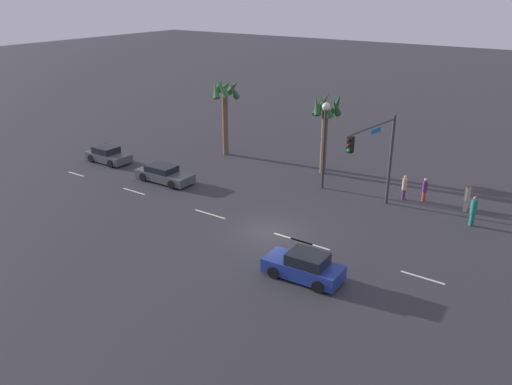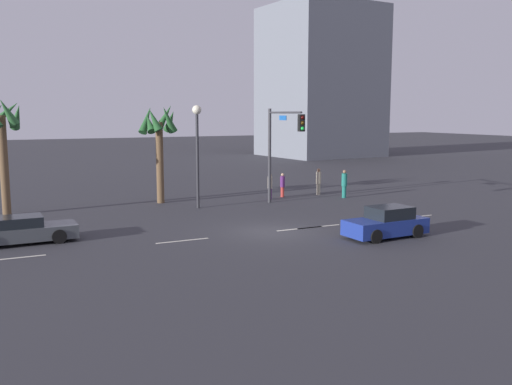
# 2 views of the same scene
# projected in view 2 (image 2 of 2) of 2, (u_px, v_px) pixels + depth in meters

# --- Properties ---
(ground_plane) EXTENTS (220.00, 220.00, 0.00)m
(ground_plane) POSITION_uv_depth(u_px,v_px,m) (272.00, 232.00, 27.62)
(ground_plane) COLOR #333338
(lane_stripe_1) EXTENTS (2.19, 0.14, 0.01)m
(lane_stripe_1) POSITION_uv_depth(u_px,v_px,m) (17.00, 258.00, 22.60)
(lane_stripe_1) COLOR silver
(lane_stripe_1) RESTS_ON ground_plane
(lane_stripe_2) EXTENTS (2.49, 0.14, 0.01)m
(lane_stripe_2) POSITION_uv_depth(u_px,v_px,m) (183.00, 241.00, 25.63)
(lane_stripe_2) COLOR silver
(lane_stripe_2) RESTS_ON ground_plane
(lane_stripe_3) EXTENTS (2.59, 0.14, 0.01)m
(lane_stripe_3) POSITION_uv_depth(u_px,v_px,m) (300.00, 229.00, 28.32)
(lane_stripe_3) COLOR silver
(lane_stripe_3) RESTS_ON ground_plane
(lane_stripe_4) EXTENTS (2.53, 0.14, 0.01)m
(lane_stripe_4) POSITION_uv_depth(u_px,v_px,m) (319.00, 227.00, 28.81)
(lane_stripe_4) COLOR silver
(lane_stripe_4) RESTS_ON ground_plane
(lane_stripe_5) EXTENTS (2.24, 0.14, 0.01)m
(lane_stripe_5) POSITION_uv_depth(u_px,v_px,m) (416.00, 217.00, 31.61)
(lane_stripe_5) COLOR silver
(lane_stripe_5) RESTS_ON ground_plane
(car_0) EXTENTS (4.04, 1.89, 1.44)m
(car_0) POSITION_uv_depth(u_px,v_px,m) (386.00, 223.00, 26.33)
(car_0) COLOR navy
(car_0) RESTS_ON ground_plane
(car_2) EXTENTS (4.60, 1.86, 1.23)m
(car_2) POSITION_uv_depth(u_px,v_px,m) (22.00, 231.00, 25.10)
(car_2) COLOR #474C51
(car_2) RESTS_ON ground_plane
(traffic_signal) EXTENTS (0.93, 5.44, 6.07)m
(traffic_signal) POSITION_uv_depth(u_px,v_px,m) (280.00, 140.00, 34.30)
(traffic_signal) COLOR #38383D
(traffic_signal) RESTS_ON ground_plane
(streetlamp) EXTENTS (0.56, 0.56, 6.26)m
(streetlamp) POSITION_uv_depth(u_px,v_px,m) (197.00, 137.00, 33.97)
(streetlamp) COLOR #2D2D33
(streetlamp) RESTS_ON ground_plane
(pedestrian_0) EXTENTS (0.36, 0.36, 1.76)m
(pedestrian_0) POSITION_uv_depth(u_px,v_px,m) (270.00, 185.00, 37.96)
(pedestrian_0) COLOR #59266B
(pedestrian_0) RESTS_ON ground_plane
(pedestrian_1) EXTENTS (0.43, 0.43, 1.66)m
(pedestrian_1) POSITION_uv_depth(u_px,v_px,m) (282.00, 184.00, 38.94)
(pedestrian_1) COLOR #BF3833
(pedestrian_1) RESTS_ON ground_plane
(pedestrian_2) EXTENTS (0.44, 0.44, 1.90)m
(pedestrian_2) POSITION_uv_depth(u_px,v_px,m) (319.00, 181.00, 39.93)
(pedestrian_2) COLOR #B2A58C
(pedestrian_2) RESTS_ON ground_plane
(pedestrian_3) EXTENTS (0.54, 0.54, 1.92)m
(pedestrian_3) POSITION_uv_depth(u_px,v_px,m) (344.00, 183.00, 38.57)
(pedestrian_3) COLOR #1E7266
(pedestrian_3) RESTS_ON ground_plane
(palm_tree_0) EXTENTS (2.66, 2.71, 6.44)m
(palm_tree_0) POSITION_uv_depth(u_px,v_px,m) (159.00, 132.00, 35.93)
(palm_tree_0) COLOR brown
(palm_tree_0) RESTS_ON ground_plane
(palm_tree_1) EXTENTS (2.39, 2.61, 6.67)m
(palm_tree_1) POSITION_uv_depth(u_px,v_px,m) (3.00, 130.00, 31.52)
(palm_tree_1) COLOR brown
(palm_tree_1) RESTS_ON ground_plane
(building_2) EXTENTS (14.53, 13.79, 19.87)m
(building_2) POSITION_uv_depth(u_px,v_px,m) (321.00, 82.00, 75.92)
(building_2) COLOR slate
(building_2) RESTS_ON ground_plane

